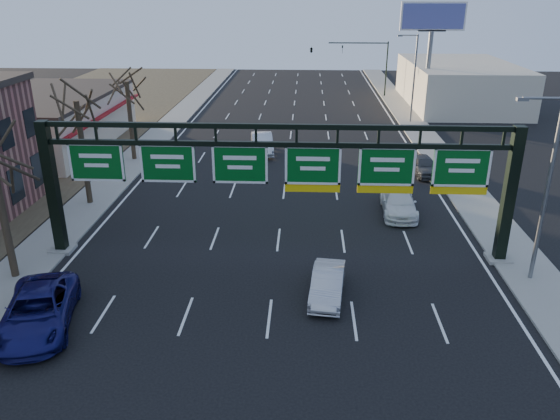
# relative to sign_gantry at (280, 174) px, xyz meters

# --- Properties ---
(ground) EXTENTS (160.00, 160.00, 0.00)m
(ground) POSITION_rel_sign_gantry_xyz_m (-0.16, -8.00, -4.63)
(ground) COLOR black
(ground) RESTS_ON ground
(sidewalk_left) EXTENTS (3.00, 120.00, 0.12)m
(sidewalk_left) POSITION_rel_sign_gantry_xyz_m (-12.96, 12.00, -4.57)
(sidewalk_left) COLOR gray
(sidewalk_left) RESTS_ON ground
(sidewalk_right) EXTENTS (3.00, 120.00, 0.12)m
(sidewalk_right) POSITION_rel_sign_gantry_xyz_m (12.64, 12.00, -4.57)
(sidewalk_right) COLOR gray
(sidewalk_right) RESTS_ON ground
(lane_markings) EXTENTS (21.60, 120.00, 0.01)m
(lane_markings) POSITION_rel_sign_gantry_xyz_m (-0.16, 12.00, -4.62)
(lane_markings) COLOR white
(lane_markings) RESTS_ON ground
(sign_gantry) EXTENTS (24.60, 1.20, 7.20)m
(sign_gantry) POSITION_rel_sign_gantry_xyz_m (0.00, 0.00, 0.00)
(sign_gantry) COLOR black
(sign_gantry) RESTS_ON ground
(cream_strip) EXTENTS (10.90, 18.40, 4.70)m
(cream_strip) POSITION_rel_sign_gantry_xyz_m (-21.64, 21.00, -2.27)
(cream_strip) COLOR beige
(cream_strip) RESTS_ON ground
(building_right_distant) EXTENTS (12.00, 20.00, 5.00)m
(building_right_distant) POSITION_rel_sign_gantry_xyz_m (19.84, 42.00, -2.13)
(building_right_distant) COLOR beige
(building_right_distant) RESTS_ON ground
(tree_mid) EXTENTS (3.60, 3.60, 9.24)m
(tree_mid) POSITION_rel_sign_gantry_xyz_m (-12.96, 7.00, 3.23)
(tree_mid) COLOR black
(tree_mid) RESTS_ON sidewalk_left
(tree_far) EXTENTS (3.60, 3.60, 8.86)m
(tree_far) POSITION_rel_sign_gantry_xyz_m (-12.96, 17.00, 2.86)
(tree_far) COLOR black
(tree_far) RESTS_ON sidewalk_left
(streetlight_near) EXTENTS (2.15, 0.22, 9.00)m
(streetlight_near) POSITION_rel_sign_gantry_xyz_m (12.31, -2.00, 0.45)
(streetlight_near) COLOR slate
(streetlight_near) RESTS_ON sidewalk_right
(streetlight_far) EXTENTS (2.15, 0.22, 9.00)m
(streetlight_far) POSITION_rel_sign_gantry_xyz_m (12.31, 32.00, 0.45)
(streetlight_far) COLOR slate
(streetlight_far) RESTS_ON sidewalk_right
(billboard_right) EXTENTS (7.00, 0.50, 12.00)m
(billboard_right) POSITION_rel_sign_gantry_xyz_m (14.84, 36.98, 4.43)
(billboard_right) COLOR slate
(billboard_right) RESTS_ON ground
(traffic_signal_mast) EXTENTS (10.16, 0.54, 7.00)m
(traffic_signal_mast) POSITION_rel_sign_gantry_xyz_m (5.53, 47.00, 0.87)
(traffic_signal_mast) COLOR black
(traffic_signal_mast) RESTS_ON ground
(car_blue_suv) EXTENTS (4.00, 6.29, 1.62)m
(car_blue_suv) POSITION_rel_sign_gantry_xyz_m (-9.77, -7.14, -3.82)
(car_blue_suv) COLOR #141458
(car_blue_suv) RESTS_ON ground
(car_silver_sedan) EXTENTS (1.87, 4.22, 1.35)m
(car_silver_sedan) POSITION_rel_sign_gantry_xyz_m (2.41, -4.10, -3.96)
(car_silver_sedan) COLOR #ACACB1
(car_silver_sedan) RESTS_ON ground
(car_white_wagon) EXTENTS (2.27, 5.15, 1.47)m
(car_white_wagon) POSITION_rel_sign_gantry_xyz_m (7.25, 6.34, -3.89)
(car_white_wagon) COLOR white
(car_white_wagon) RESTS_ON ground
(car_grey_far) EXTENTS (2.30, 4.50, 1.47)m
(car_grey_far) POSITION_rel_sign_gantry_xyz_m (10.34, 14.33, -3.90)
(car_grey_far) COLOR #3A3C3F
(car_grey_far) RESTS_ON ground
(car_silver_distant) EXTENTS (2.42, 5.20, 1.65)m
(car_silver_distant) POSITION_rel_sign_gantry_xyz_m (-2.47, 19.68, -3.80)
(car_silver_distant) COLOR silver
(car_silver_distant) RESTS_ON ground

